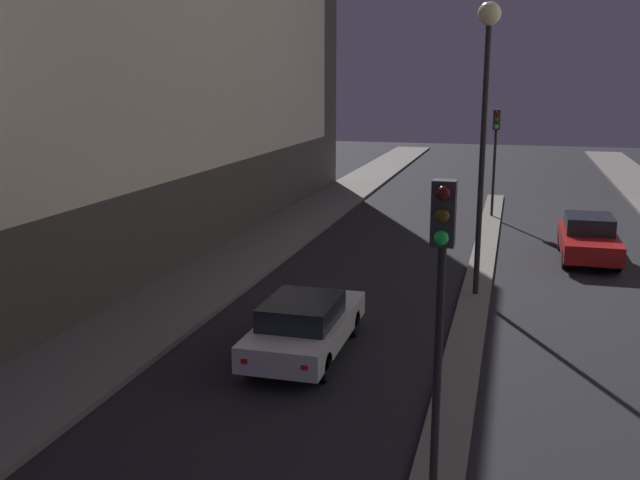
% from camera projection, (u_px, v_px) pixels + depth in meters
% --- Properties ---
extents(median_strip, '(0.84, 32.76, 0.12)m').
position_uv_depth(median_strip, '(479.00, 275.00, 22.88)').
color(median_strip, '#66605B').
rests_on(median_strip, ground).
extents(traffic_light_near, '(0.32, 0.42, 4.78)m').
position_uv_depth(traffic_light_near, '(441.00, 273.00, 9.71)').
color(traffic_light_near, black).
rests_on(traffic_light_near, median_strip).
extents(traffic_light_mid, '(0.32, 0.42, 4.78)m').
position_uv_depth(traffic_light_mid, '(496.00, 139.00, 31.73)').
color(traffic_light_mid, black).
rests_on(traffic_light_mid, median_strip).
extents(street_lamp, '(0.63, 0.63, 8.10)m').
position_uv_depth(street_lamp, '(486.00, 80.00, 19.38)').
color(street_lamp, black).
rests_on(street_lamp, median_strip).
extents(car_left_lane, '(1.81, 4.57, 1.39)m').
position_uv_depth(car_left_lane, '(305.00, 325.00, 16.28)').
color(car_left_lane, silver).
rests_on(car_left_lane, ground).
extents(car_right_lane, '(1.85, 4.44, 1.53)m').
position_uv_depth(car_right_lane, '(589.00, 238.00, 24.90)').
color(car_right_lane, maroon).
rests_on(car_right_lane, ground).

